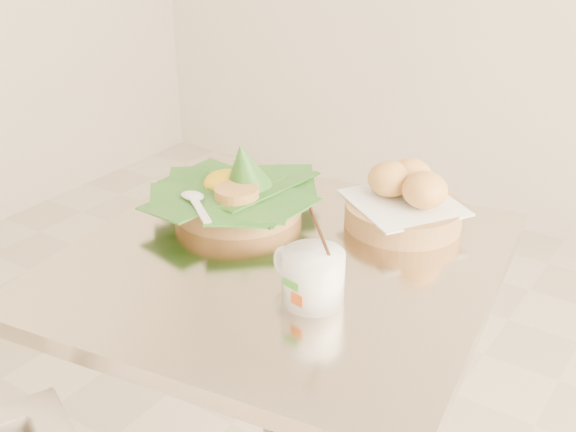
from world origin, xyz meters
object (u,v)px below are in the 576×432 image
Objects in this scene: coffee_mug at (312,275)px; cafe_table at (281,363)px; rice_basket at (237,192)px; bread_basket at (405,201)px.

cafe_table is at bearing 144.18° from coffee_mug.
rice_basket is 1.22× the size of bread_basket.
cafe_table is 0.33m from rice_basket.
bread_basket is 1.54× the size of coffee_mug.
rice_basket is at bearing -155.33° from bread_basket.
coffee_mug is (0.29, -0.19, 0.00)m from rice_basket.
cafe_table is 4.87× the size of coffee_mug.
bread_basket is at bearing 63.85° from cafe_table.
rice_basket is 0.31m from bread_basket.
rice_basket is (-0.17, 0.10, 0.26)m from cafe_table.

